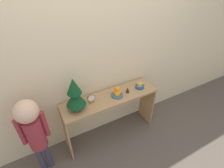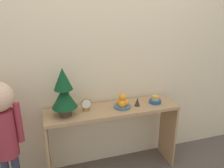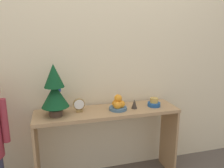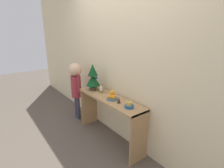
# 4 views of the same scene
# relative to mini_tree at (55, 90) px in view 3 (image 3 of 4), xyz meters

# --- Properties ---
(back_wall) EXTENTS (7.00, 0.05, 2.50)m
(back_wall) POSITION_rel_mini_tree_xyz_m (0.45, 0.23, 0.32)
(back_wall) COLOR beige
(back_wall) RESTS_ON ground_plane
(console_table) EXTENTS (1.28, 0.34, 0.71)m
(console_table) POSITION_rel_mini_tree_xyz_m (0.45, 0.01, -0.38)
(console_table) COLOR tan
(console_table) RESTS_ON ground_plane
(mini_tree) EXTENTS (0.22, 0.22, 0.44)m
(mini_tree) POSITION_rel_mini_tree_xyz_m (0.00, 0.00, 0.00)
(mini_tree) COLOR #4C3828
(mini_tree) RESTS_ON console_table
(fruit_bowl) EXTENTS (0.16, 0.16, 0.14)m
(fruit_bowl) POSITION_rel_mini_tree_xyz_m (0.54, -0.01, -0.17)
(fruit_bowl) COLOR #476B84
(fruit_bowl) RESTS_ON console_table
(singing_bowl) EXTENTS (0.12, 0.12, 0.08)m
(singing_bowl) POSITION_rel_mini_tree_xyz_m (0.89, -0.00, -0.19)
(singing_bowl) COLOR #235189
(singing_bowl) RESTS_ON console_table
(desk_clock) EXTENTS (0.10, 0.04, 0.12)m
(desk_clock) POSITION_rel_mini_tree_xyz_m (0.20, 0.03, -0.16)
(desk_clock) COLOR olive
(desk_clock) RESTS_ON console_table
(figurine) EXTENTS (0.05, 0.05, 0.09)m
(figurine) POSITION_rel_mini_tree_xyz_m (0.69, -0.01, -0.18)
(figurine) COLOR #382D23
(figurine) RESTS_ON console_table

